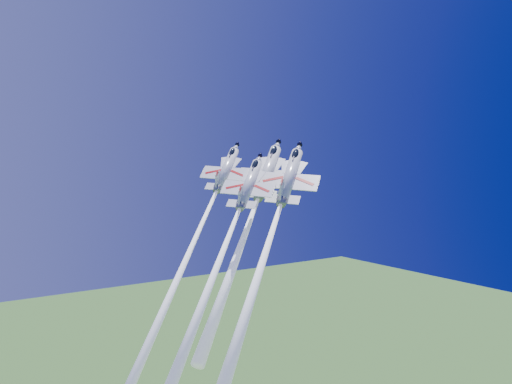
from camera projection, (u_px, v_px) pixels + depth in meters
jet_lead at (249, 224)px, 93.22m from camera, size 30.00×24.96×34.69m
jet_left at (189, 254)px, 86.23m from camera, size 34.36×28.81×41.36m
jet_right at (269, 242)px, 85.92m from camera, size 31.92×26.61×37.31m
jet_slot at (225, 247)px, 82.35m from camera, size 27.63×23.05×32.46m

